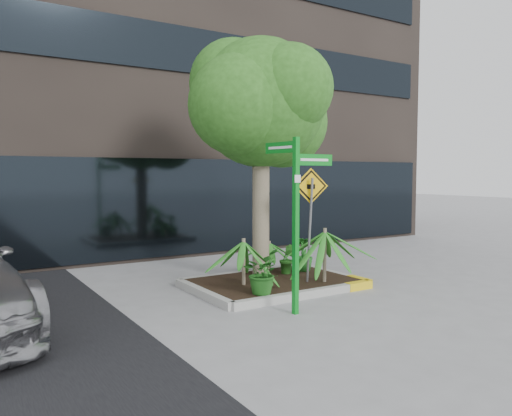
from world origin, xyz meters
TOP-DOWN VIEW (x-y plane):
  - ground at (0.00, 0.00)m, footprint 80.00×80.00m
  - building at (0.50, 8.50)m, footprint 18.00×8.00m
  - planter at (0.23, 0.27)m, footprint 3.35×2.36m
  - tree at (0.19, 0.79)m, footprint 3.43×3.04m
  - palm_front at (0.95, -0.40)m, footprint 1.21×1.21m
  - palm_left at (-0.55, 0.24)m, footprint 1.02×1.02m
  - palm_back at (0.70, 1.20)m, footprint 0.73×0.73m
  - shrub_a at (-0.66, -0.55)m, footprint 0.99×0.99m
  - shrub_b at (1.28, 0.71)m, footprint 0.59×0.59m
  - shrub_c at (-0.51, -0.55)m, footprint 0.45×0.45m
  - shrub_d at (0.80, 0.64)m, footprint 0.51×0.51m
  - street_sign_post at (-0.55, -1.44)m, footprint 0.86×0.85m
  - cattle_sign at (0.59, -0.38)m, footprint 0.66×0.32m

SIDE VIEW (x-z plane):
  - ground at x=0.00m, z-range 0.00..0.00m
  - planter at x=0.23m, z-range 0.03..0.18m
  - shrub_d at x=0.80m, z-range 0.15..0.81m
  - shrub_c at x=-0.51m, z-range 0.15..0.81m
  - shrub_b at x=1.28m, z-range 0.15..0.90m
  - shrub_a at x=-0.66m, z-range 0.15..0.93m
  - palm_back at x=0.70m, z-range 0.35..1.17m
  - palm_left at x=-0.55m, z-range 0.43..1.56m
  - palm_front at x=0.95m, z-range 0.48..1.83m
  - cattle_sign at x=0.59m, z-range 0.55..2.81m
  - street_sign_post at x=-0.55m, z-range 0.34..3.24m
  - tree at x=0.19m, z-range 1.18..6.33m
  - building at x=0.50m, z-range 0.00..15.00m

